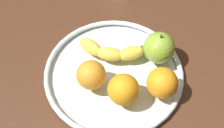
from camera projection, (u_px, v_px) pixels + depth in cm
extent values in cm
cube|color=#482919|center=(112.00, 80.00, 80.01)|extent=(169.66, 169.66, 4.00)
cylinder|color=silver|center=(112.00, 75.00, 78.12)|extent=(30.77, 30.77, 0.60)
torus|color=silver|center=(112.00, 73.00, 77.39)|extent=(32.05, 32.05, 1.20)
ellipsoid|color=yellow|center=(89.00, 47.00, 78.95)|extent=(7.02, 6.52, 3.22)
ellipsoid|color=yellow|center=(108.00, 54.00, 77.76)|extent=(6.89, 4.33, 3.22)
ellipsoid|color=yellow|center=(129.00, 53.00, 77.91)|extent=(7.09, 5.02, 3.22)
ellipsoid|color=brown|center=(141.00, 50.00, 78.40)|extent=(2.59, 2.76, 2.26)
sphere|color=#82AB32|center=(157.00, 48.00, 76.27)|extent=(7.25, 7.25, 7.25)
cylinder|color=#593819|center=(159.00, 37.00, 73.14)|extent=(0.44, 0.44, 1.20)
sphere|color=orange|center=(122.00, 90.00, 70.20)|extent=(6.81, 6.81, 6.81)
sphere|color=orange|center=(89.00, 75.00, 72.50)|extent=(6.49, 6.49, 6.49)
sphere|color=orange|center=(160.00, 83.00, 71.17)|extent=(6.80, 6.80, 6.80)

